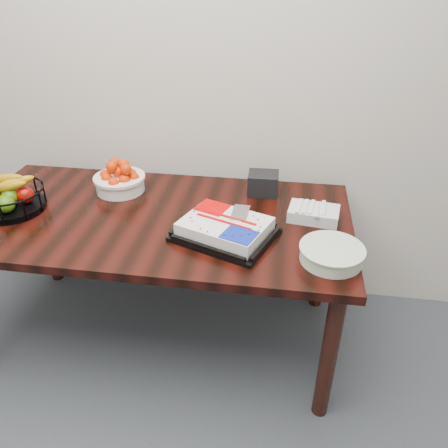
# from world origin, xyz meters

# --- Properties ---
(table) EXTENTS (1.80, 0.90, 0.75)m
(table) POSITION_xyz_m (0.00, 2.00, 0.66)
(table) COLOR black
(table) RESTS_ON ground
(cake_tray) EXTENTS (0.48, 0.43, 0.08)m
(cake_tray) POSITION_xyz_m (0.35, 1.87, 0.79)
(cake_tray) COLOR black
(cake_tray) RESTS_ON table
(tangerine_bowl) EXTENTS (0.26, 0.26, 0.16)m
(tangerine_bowl) POSITION_xyz_m (-0.24, 2.22, 0.82)
(tangerine_bowl) COLOR white
(tangerine_bowl) RESTS_ON table
(fruit_basket) EXTENTS (0.32, 0.32, 0.17)m
(fruit_basket) POSITION_xyz_m (-0.68, 1.95, 0.82)
(fruit_basket) COLOR black
(fruit_basket) RESTS_ON table
(plate_stack) EXTENTS (0.26, 0.26, 0.06)m
(plate_stack) POSITION_xyz_m (0.79, 1.76, 0.78)
(plate_stack) COLOR white
(plate_stack) RESTS_ON table
(fork_bag) EXTENTS (0.24, 0.17, 0.06)m
(fork_bag) POSITION_xyz_m (0.72, 2.07, 0.78)
(fork_bag) COLOR silver
(fork_bag) RESTS_ON table
(napkin_box) EXTENTS (0.15, 0.13, 0.11)m
(napkin_box) POSITION_xyz_m (0.48, 2.30, 0.80)
(napkin_box) COLOR black
(napkin_box) RESTS_ON table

